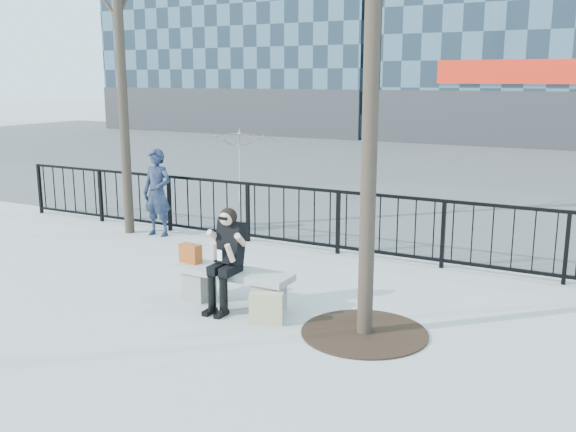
% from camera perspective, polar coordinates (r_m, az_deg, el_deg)
% --- Properties ---
extents(ground, '(120.00, 120.00, 0.00)m').
position_cam_1_polar(ground, '(8.64, -4.88, -7.88)').
color(ground, '#A8A8A2').
rests_on(ground, ground).
extents(street_surface, '(60.00, 23.00, 0.01)m').
position_cam_1_polar(street_surface, '(22.45, 16.33, 4.15)').
color(street_surface, '#474747').
rests_on(street_surface, ground).
extents(railing, '(14.00, 0.06, 1.10)m').
position_cam_1_polar(railing, '(11.03, 3.52, -0.43)').
color(railing, black).
rests_on(railing, ground).
extents(tree_grate, '(1.50, 1.50, 0.02)m').
position_cam_1_polar(tree_grate, '(7.75, 6.81, -10.26)').
color(tree_grate, black).
rests_on(tree_grate, ground).
extents(bench_main, '(1.65, 0.46, 0.49)m').
position_cam_1_polar(bench_main, '(8.55, -4.91, -5.98)').
color(bench_main, gray).
rests_on(bench_main, ground).
extents(seated_woman, '(0.50, 0.64, 1.34)m').
position_cam_1_polar(seated_woman, '(8.31, -5.56, -3.87)').
color(seated_woman, black).
rests_on(seated_woman, ground).
extents(handbag, '(0.33, 0.19, 0.25)m').
position_cam_1_polar(handbag, '(8.85, -8.66, -3.30)').
color(handbag, '#A24213').
rests_on(handbag, bench_main).
extents(shopping_bag, '(0.44, 0.28, 0.39)m').
position_cam_1_polar(shopping_bag, '(7.93, -1.93, -8.21)').
color(shopping_bag, '#C4B98B').
rests_on(shopping_bag, ground).
extents(standing_man, '(0.62, 0.43, 1.66)m').
position_cam_1_polar(standing_man, '(12.39, -11.53, 2.04)').
color(standing_man, black).
rests_on(standing_man, ground).
extents(vendor_umbrella, '(1.96, 2.00, 1.79)m').
position_cam_1_polar(vendor_umbrella, '(15.20, -4.42, 4.37)').
color(vendor_umbrella, yellow).
rests_on(vendor_umbrella, ground).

